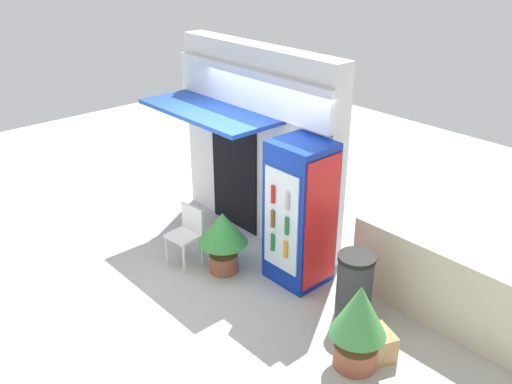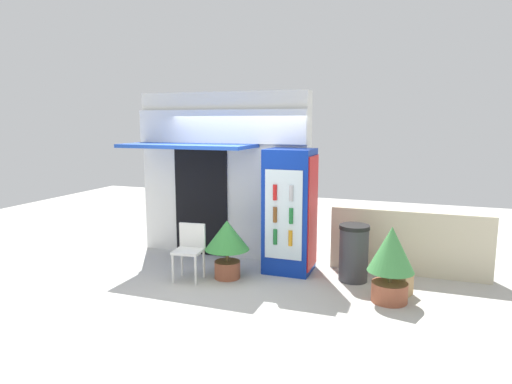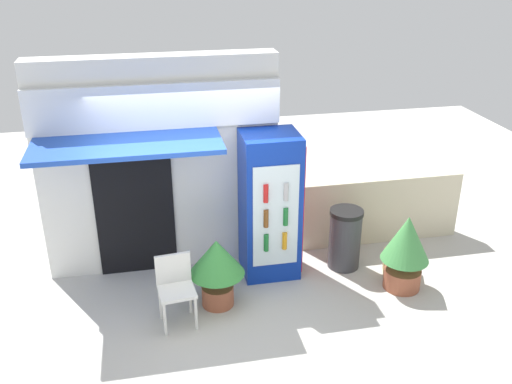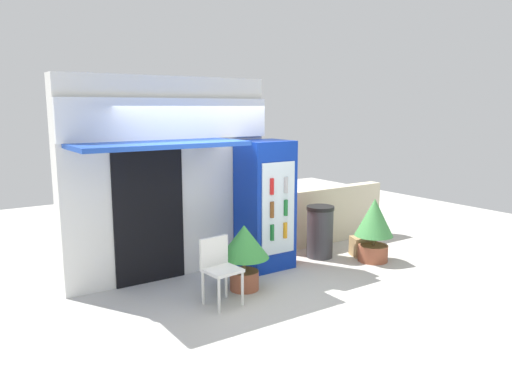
{
  "view_description": "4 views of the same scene",
  "coord_description": "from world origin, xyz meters",
  "px_view_note": "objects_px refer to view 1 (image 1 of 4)",
  "views": [
    {
      "loc": [
        5.4,
        -3.89,
        4.36
      ],
      "look_at": [
        0.54,
        0.48,
        1.27
      ],
      "focal_mm": 39.07,
      "sensor_mm": 36.0,
      "label": 1
    },
    {
      "loc": [
        2.86,
        -5.9,
        2.4
      ],
      "look_at": [
        0.58,
        0.38,
        1.35
      ],
      "focal_mm": 31.34,
      "sensor_mm": 36.0,
      "label": 2
    },
    {
      "loc": [
        -0.54,
        -5.67,
        4.22
      ],
      "look_at": [
        0.68,
        0.36,
        1.44
      ],
      "focal_mm": 39.54,
      "sensor_mm": 36.0,
      "label": 3
    },
    {
      "loc": [
        -3.3,
        -5.22,
        2.48
      ],
      "look_at": [
        0.47,
        0.37,
        1.31
      ],
      "focal_mm": 34.41,
      "sensor_mm": 36.0,
      "label": 4
    }
  ],
  "objects_px": {
    "potted_plant_curbside": "(359,320)",
    "cardboard_box": "(378,344)",
    "drink_cooler": "(300,214)",
    "plastic_chair": "(187,231)",
    "trash_bin": "(354,286)",
    "potted_plant_near_shop": "(223,234)"
  },
  "relations": [
    {
      "from": "drink_cooler",
      "to": "plastic_chair",
      "type": "bearing_deg",
      "value": -146.75
    },
    {
      "from": "drink_cooler",
      "to": "potted_plant_curbside",
      "type": "height_order",
      "value": "drink_cooler"
    },
    {
      "from": "potted_plant_near_shop",
      "to": "potted_plant_curbside",
      "type": "bearing_deg",
      "value": -2.49
    },
    {
      "from": "drink_cooler",
      "to": "potted_plant_curbside",
      "type": "xyz_separation_m",
      "value": [
        1.61,
        -0.76,
        -0.39
      ]
    },
    {
      "from": "potted_plant_curbside",
      "to": "potted_plant_near_shop",
      "type": "bearing_deg",
      "value": 177.51
    },
    {
      "from": "drink_cooler",
      "to": "cardboard_box",
      "type": "relative_size",
      "value": 5.28
    },
    {
      "from": "potted_plant_near_shop",
      "to": "potted_plant_curbside",
      "type": "distance_m",
      "value": 2.43
    },
    {
      "from": "trash_bin",
      "to": "plastic_chair",
      "type": "bearing_deg",
      "value": -161.92
    },
    {
      "from": "cardboard_box",
      "to": "potted_plant_curbside",
      "type": "bearing_deg",
      "value": -104.34
    },
    {
      "from": "drink_cooler",
      "to": "cardboard_box",
      "type": "height_order",
      "value": "drink_cooler"
    },
    {
      "from": "potted_plant_curbside",
      "to": "cardboard_box",
      "type": "bearing_deg",
      "value": 75.66
    },
    {
      "from": "potted_plant_curbside",
      "to": "cardboard_box",
      "type": "xyz_separation_m",
      "value": [
        0.08,
        0.3,
        -0.45
      ]
    },
    {
      "from": "plastic_chair",
      "to": "trash_bin",
      "type": "bearing_deg",
      "value": 18.08
    },
    {
      "from": "potted_plant_curbside",
      "to": "cardboard_box",
      "type": "distance_m",
      "value": 0.54
    },
    {
      "from": "drink_cooler",
      "to": "trash_bin",
      "type": "bearing_deg",
      "value": -5.59
    },
    {
      "from": "cardboard_box",
      "to": "plastic_chair",
      "type": "bearing_deg",
      "value": -172.11
    },
    {
      "from": "potted_plant_near_shop",
      "to": "cardboard_box",
      "type": "distance_m",
      "value": 2.55
    },
    {
      "from": "drink_cooler",
      "to": "potted_plant_near_shop",
      "type": "distance_m",
      "value": 1.12
    },
    {
      "from": "potted_plant_near_shop",
      "to": "trash_bin",
      "type": "relative_size",
      "value": 1.05
    },
    {
      "from": "plastic_chair",
      "to": "cardboard_box",
      "type": "bearing_deg",
      "value": 7.89
    },
    {
      "from": "potted_plant_curbside",
      "to": "cardboard_box",
      "type": "height_order",
      "value": "potted_plant_curbside"
    },
    {
      "from": "plastic_chair",
      "to": "trash_bin",
      "type": "xyz_separation_m",
      "value": [
        2.38,
        0.78,
        -0.07
      ]
    }
  ]
}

